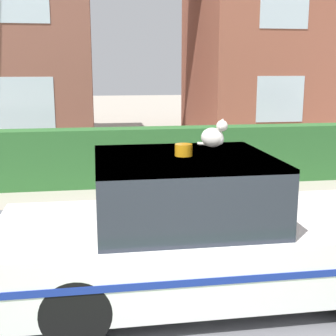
% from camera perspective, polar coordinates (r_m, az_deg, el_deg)
% --- Properties ---
extents(road_strip, '(28.00, 5.23, 0.01)m').
position_cam_1_polar(road_strip, '(6.13, -2.00, -11.39)').
color(road_strip, '#5B5B60').
rests_on(road_strip, ground).
extents(garden_hedge, '(10.09, 0.55, 1.22)m').
position_cam_1_polar(garden_hedge, '(9.94, -2.05, 1.44)').
color(garden_hedge, '#2D662D').
rests_on(garden_hedge, ground).
extents(police_car, '(4.46, 1.85, 1.67)m').
position_cam_1_polar(police_car, '(5.12, 3.92, -7.78)').
color(police_car, black).
rests_on(police_car, road_strip).
extents(cat, '(0.28, 0.29, 0.29)m').
position_cam_1_polar(cat, '(4.64, 5.67, 3.95)').
color(cat, silver).
rests_on(cat, police_car).
extents(house_right, '(8.53, 5.86, 7.99)m').
position_cam_1_polar(house_right, '(17.34, 17.45, 17.00)').
color(house_right, '#93513D').
rests_on(house_right, ground).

